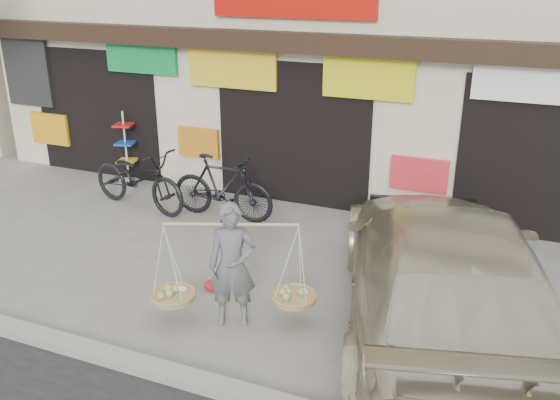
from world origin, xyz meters
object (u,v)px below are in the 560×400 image
at_px(bike_0, 138,178).
at_px(bike_1, 222,187).
at_px(street_vendor, 232,270).
at_px(suv, 444,275).
at_px(display_rack, 126,154).

relative_size(bike_0, bike_1, 1.14).
height_order(street_vendor, suv, suv).
height_order(suv, display_rack, suv).
xyz_separation_m(street_vendor, bike_1, (-1.72, 3.00, -0.17)).
xyz_separation_m(street_vendor, suv, (2.48, 0.71, 0.08)).
xyz_separation_m(bike_1, suv, (4.19, -2.29, 0.25)).
distance_m(bike_1, suv, 4.78).
distance_m(street_vendor, suv, 2.58).
bearing_deg(bike_1, bike_0, 95.32).
distance_m(street_vendor, bike_1, 3.46).
xyz_separation_m(street_vendor, bike_0, (-3.39, 2.83, -0.17)).
height_order(bike_1, display_rack, display_rack).
xyz_separation_m(bike_1, display_rack, (-2.74, 0.92, 0.03)).
bearing_deg(bike_0, display_rack, 55.69).
bearing_deg(display_rack, street_vendor, -41.39).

